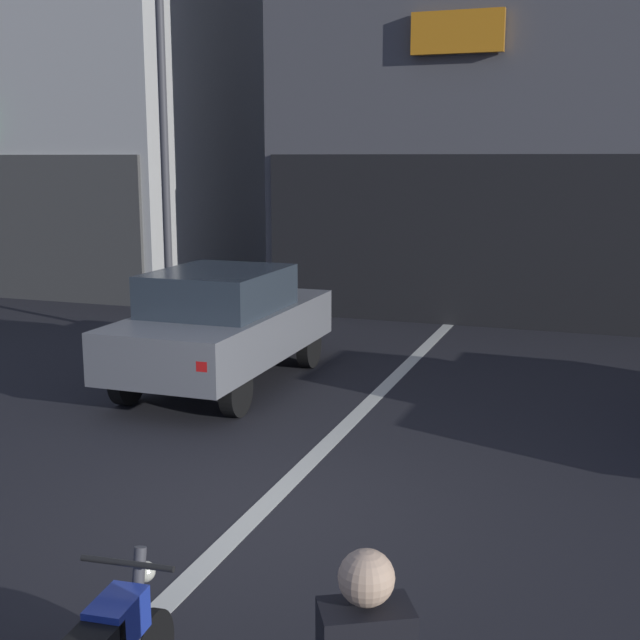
{
  "coord_description": "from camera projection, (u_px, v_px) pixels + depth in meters",
  "views": [
    {
      "loc": [
        2.85,
        -6.38,
        3.13
      ],
      "look_at": [
        -0.09,
        2.0,
        1.4
      ],
      "focal_mm": 46.82,
      "sensor_mm": 36.0,
      "label": 1
    }
  ],
  "objects": [
    {
      "name": "building_mid_block",
      "position": [
        510.0,
        33.0,
        18.81
      ],
      "size": [
        8.37,
        8.99,
        11.85
      ],
      "color": "#56565B",
      "rests_on": "ground"
    },
    {
      "name": "car_red_down_street",
      "position": [
        537.0,
        263.0,
        18.19
      ],
      "size": [
        2.05,
        4.22,
        1.64
      ],
      "color": "black",
      "rests_on": "ground"
    },
    {
      "name": "street_lamp",
      "position": [
        163.0,
        102.0,
        13.75
      ],
      "size": [
        0.36,
        0.36,
        6.63
      ],
      "color": "#47474C",
      "rests_on": "ground"
    },
    {
      "name": "lane_centre_line",
      "position": [
        411.0,
        362.0,
        12.99
      ],
      "size": [
        0.2,
        18.0,
        0.01
      ],
      "primitive_type": "cube",
      "color": "silver",
      "rests_on": "ground"
    },
    {
      "name": "car_grey_crossing_near",
      "position": [
        223.0,
        323.0,
        11.53
      ],
      "size": [
        1.76,
        4.1,
        1.64
      ],
      "color": "black",
      "rests_on": "ground"
    },
    {
      "name": "ground_plane",
      "position": [
        256.0,
        515.0,
        7.43
      ],
      "size": [
        120.0,
        120.0,
        0.0
      ],
      "primitive_type": "plane",
      "color": "#232328"
    }
  ]
}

